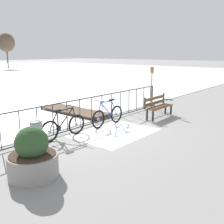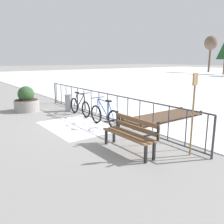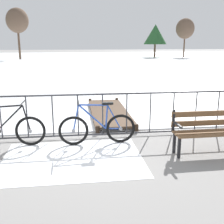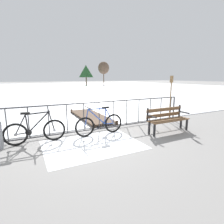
% 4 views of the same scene
% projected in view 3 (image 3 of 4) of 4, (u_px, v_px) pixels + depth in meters
% --- Properties ---
extents(ground_plane, '(160.00, 160.00, 0.00)m').
position_uv_depth(ground_plane, '(66.00, 139.00, 6.54)').
color(ground_plane, gray).
extents(frozen_pond, '(80.00, 56.00, 0.03)m').
position_uv_depth(frozen_pond, '(73.00, 61.00, 33.83)').
color(frozen_pond, white).
rests_on(frozen_pond, ground).
extents(snow_patch, '(2.71, 1.99, 0.01)m').
position_uv_depth(snow_patch, '(73.00, 159.00, 5.41)').
color(snow_patch, white).
rests_on(snow_patch, ground).
extents(railing_fence, '(9.06, 0.06, 1.07)m').
position_uv_depth(railing_fence, '(65.00, 116.00, 6.40)').
color(railing_fence, '#38383D').
rests_on(railing_fence, ground).
extents(bicycle_near_railing, '(1.71, 0.52, 0.97)m').
position_uv_depth(bicycle_near_railing, '(97.00, 128.00, 6.14)').
color(bicycle_near_railing, black).
rests_on(bicycle_near_railing, ground).
extents(bicycle_second, '(1.71, 0.52, 0.97)m').
position_uv_depth(bicycle_second, '(5.00, 130.00, 5.99)').
color(bicycle_second, black).
rests_on(bicycle_second, ground).
extents(park_bench, '(1.60, 0.49, 0.89)m').
position_uv_depth(park_bench, '(211.00, 128.00, 5.66)').
color(park_bench, brown).
rests_on(park_bench, ground).
extents(wooden_dock, '(1.10, 3.49, 0.20)m').
position_uv_depth(wooden_dock, '(109.00, 112.00, 8.59)').
color(wooden_dock, '#4C3828').
rests_on(wooden_dock, ground).
extents(tree_west_mid, '(2.73, 2.73, 5.69)m').
position_uv_depth(tree_west_mid, '(185.00, 29.00, 41.43)').
color(tree_west_mid, brown).
rests_on(tree_west_mid, ground).
extents(tree_east_mid, '(3.42, 3.42, 4.76)m').
position_uv_depth(tree_east_mid, '(155.00, 34.00, 41.02)').
color(tree_east_mid, brown).
rests_on(tree_east_mid, ground).
extents(tree_far_east, '(2.84, 2.84, 6.48)m').
position_uv_depth(tree_far_east, '(17.00, 21.00, 35.48)').
color(tree_far_east, brown).
rests_on(tree_far_east, ground).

